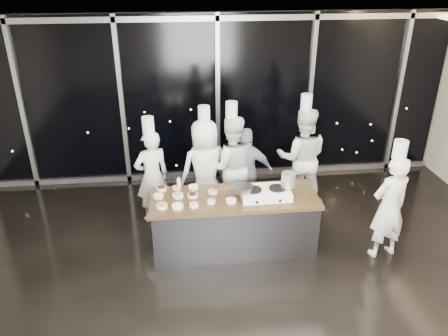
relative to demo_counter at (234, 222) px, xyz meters
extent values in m
plane|color=black|center=(0.00, -0.90, -0.45)|extent=(9.00, 9.00, 0.00)
cube|color=beige|center=(0.00, 2.60, 1.15)|extent=(9.00, 0.02, 3.20)
cube|color=silver|center=(0.00, -0.90, 2.75)|extent=(9.00, 7.00, 0.02)
cube|color=black|center=(0.00, 2.54, 1.15)|extent=(8.90, 0.04, 3.18)
cube|color=#93969B|center=(0.00, 2.49, 2.65)|extent=(8.90, 0.08, 0.10)
cube|color=#93969B|center=(0.00, 2.49, -0.40)|extent=(8.90, 0.08, 0.10)
cube|color=#93969B|center=(-3.60, 2.49, 1.15)|extent=(0.08, 0.08, 3.20)
cube|color=#93969B|center=(-1.80, 2.49, 1.15)|extent=(0.08, 0.08, 3.20)
cube|color=#93969B|center=(0.00, 2.49, 1.15)|extent=(0.08, 0.08, 3.20)
cube|color=#93969B|center=(1.80, 2.49, 1.15)|extent=(0.08, 0.08, 3.20)
cube|color=#93969B|center=(3.60, 2.49, 1.15)|extent=(0.08, 0.08, 3.20)
cube|color=#3A3A40|center=(0.00, 0.00, -0.03)|extent=(2.40, 0.80, 0.84)
cube|color=#45341D|center=(0.00, 0.00, 0.42)|extent=(2.46, 0.86, 0.06)
cube|color=white|center=(0.45, -0.05, 0.51)|extent=(0.73, 0.46, 0.12)
cylinder|color=black|center=(0.27, -0.05, 0.58)|extent=(0.25, 0.25, 0.02)
cylinder|color=black|center=(0.63, -0.05, 0.58)|extent=(0.25, 0.25, 0.02)
cylinder|color=black|center=(0.28, -0.29, 0.50)|extent=(0.04, 0.02, 0.04)
cylinder|color=black|center=(0.62, -0.28, 0.50)|extent=(0.04, 0.02, 0.04)
cylinder|color=slate|center=(0.10, -0.04, 0.61)|extent=(0.33, 0.33, 0.05)
cube|color=#4C2B14|center=(-0.19, -0.05, 0.62)|extent=(0.24, 0.03, 0.02)
cylinder|color=#B6B6B8|center=(0.79, -0.02, 0.69)|extent=(0.21, 0.21, 0.21)
cylinder|color=white|center=(-1.05, -0.19, 0.47)|extent=(0.16, 0.16, 0.04)
cylinder|color=orange|center=(-1.05, -0.19, 0.49)|extent=(0.13, 0.13, 0.01)
cylinder|color=white|center=(-1.11, 0.10, 0.47)|extent=(0.15, 0.15, 0.04)
cylinder|color=beige|center=(-1.11, 0.10, 0.49)|extent=(0.12, 0.12, 0.01)
cylinder|color=white|center=(-1.06, 0.33, 0.47)|extent=(0.15, 0.15, 0.04)
cylinder|color=black|center=(-1.06, 0.33, 0.49)|extent=(0.13, 0.13, 0.01)
cylinder|color=white|center=(-0.83, -0.23, 0.47)|extent=(0.16, 0.16, 0.04)
cylinder|color=silver|center=(-0.83, -0.23, 0.49)|extent=(0.13, 0.13, 0.01)
cylinder|color=white|center=(-0.82, 0.08, 0.47)|extent=(0.16, 0.16, 0.04)
cylinder|color=tan|center=(-0.82, 0.08, 0.49)|extent=(0.13, 0.13, 0.01)
cylinder|color=white|center=(-0.84, 0.32, 0.47)|extent=(0.12, 0.12, 0.04)
cylinder|color=#94614A|center=(-0.84, 0.32, 0.49)|extent=(0.10, 0.10, 0.01)
cylinder|color=white|center=(-0.60, -0.22, 0.47)|extent=(0.13, 0.13, 0.04)
cylinder|color=#F68865|center=(-0.60, -0.22, 0.49)|extent=(0.10, 0.10, 0.01)
cylinder|color=white|center=(-0.61, 0.07, 0.47)|extent=(0.15, 0.15, 0.04)
cylinder|color=black|center=(-0.61, 0.07, 0.49)|extent=(0.13, 0.13, 0.01)
cylinder|color=white|center=(-0.59, 0.31, 0.47)|extent=(0.15, 0.15, 0.04)
cylinder|color=white|center=(-0.59, 0.31, 0.49)|extent=(0.12, 0.12, 0.01)
cylinder|color=white|center=(-0.35, -0.14, 0.47)|extent=(0.12, 0.12, 0.04)
cylinder|color=tan|center=(-0.35, -0.14, 0.49)|extent=(0.10, 0.10, 0.01)
cylinder|color=white|center=(-0.30, 0.15, 0.47)|extent=(0.13, 0.13, 0.04)
cylinder|color=#AA6B61|center=(-0.30, 0.15, 0.49)|extent=(0.11, 0.11, 0.01)
cylinder|color=white|center=(-0.07, -0.15, 0.47)|extent=(0.15, 0.15, 0.04)
cylinder|color=#FFF3CA|center=(-0.07, -0.15, 0.49)|extent=(0.13, 0.13, 0.01)
cylinder|color=silver|center=(-0.80, 0.34, 0.52)|extent=(0.06, 0.06, 0.15)
cone|color=silver|center=(-0.80, 0.34, 0.63)|extent=(0.05, 0.05, 0.05)
imported|color=silver|center=(-1.24, 0.98, 0.35)|extent=(0.69, 0.59, 1.61)
cylinder|color=white|center=(-1.24, 0.98, 1.25)|extent=(0.25, 0.25, 0.26)
imported|color=silver|center=(-0.36, 1.01, 0.42)|extent=(0.98, 0.78, 1.74)
cylinder|color=white|center=(-0.36, 1.01, 1.39)|extent=(0.24, 0.24, 0.26)
imported|color=silver|center=(0.08, 1.07, 0.44)|extent=(0.87, 0.68, 1.78)
cylinder|color=white|center=(0.08, 1.07, 1.42)|extent=(0.19, 0.19, 0.26)
imported|color=#16163C|center=(0.34, 1.05, 0.32)|extent=(0.96, 0.52, 1.55)
imported|color=silver|center=(1.35, 1.22, 0.46)|extent=(1.01, 0.85, 1.82)
cylinder|color=white|center=(1.35, 1.22, 1.46)|extent=(0.23, 0.23, 0.26)
imported|color=silver|center=(2.20, -0.40, 0.36)|extent=(0.66, 0.51, 1.62)
cylinder|color=white|center=(2.20, -0.40, 1.26)|extent=(0.23, 0.23, 0.26)
camera|label=1|loc=(-0.75, -5.52, 3.60)|focal=35.00mm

